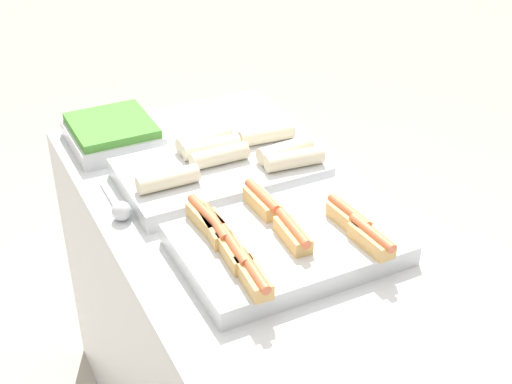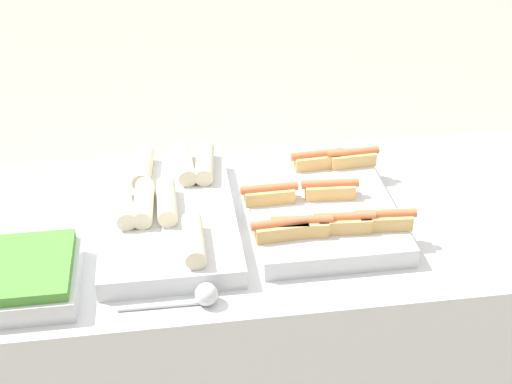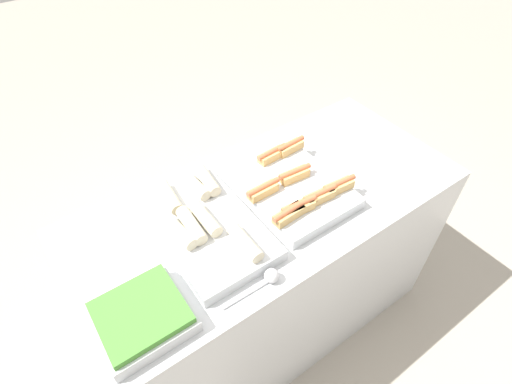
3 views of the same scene
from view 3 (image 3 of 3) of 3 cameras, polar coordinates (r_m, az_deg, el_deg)
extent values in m
plane|color=#ADA393|center=(2.33, 1.41, -17.13)|extent=(12.00, 12.00, 0.00)
cube|color=silver|center=(1.94, 1.66, -10.66)|extent=(1.59, 0.73, 0.92)
cube|color=silver|center=(1.60, 4.68, 0.92)|extent=(0.35, 0.50, 0.05)
cube|color=tan|center=(1.44, 4.71, -3.23)|extent=(0.13, 0.05, 0.04)
cylinder|color=#D66B42|center=(1.42, 4.75, -2.68)|extent=(0.14, 0.03, 0.02)
cube|color=tan|center=(1.67, 2.24, 5.23)|extent=(0.13, 0.05, 0.04)
cylinder|color=#D66B42|center=(1.66, 2.26, 5.77)|extent=(0.14, 0.03, 0.02)
cube|color=tan|center=(1.51, 9.03, -0.68)|extent=(0.13, 0.05, 0.04)
cylinder|color=#D66B42|center=(1.50, 9.12, -0.14)|extent=(0.14, 0.03, 0.02)
cube|color=tan|center=(1.57, 11.73, 0.77)|extent=(0.13, 0.05, 0.04)
cylinder|color=#D66B42|center=(1.55, 11.84, 1.31)|extent=(0.14, 0.03, 0.02)
cube|color=tan|center=(1.59, 5.43, 2.48)|extent=(0.13, 0.05, 0.04)
cylinder|color=#D66B42|center=(1.58, 5.48, 3.02)|extent=(0.14, 0.03, 0.02)
cube|color=tan|center=(1.72, 4.90, 6.36)|extent=(0.13, 0.05, 0.04)
cylinder|color=#D66B42|center=(1.71, 4.94, 6.89)|extent=(0.14, 0.03, 0.02)
cube|color=tan|center=(1.46, 6.08, -2.30)|extent=(0.13, 0.05, 0.04)
cylinder|color=#D66B42|center=(1.45, 6.14, -1.75)|extent=(0.14, 0.03, 0.02)
cube|color=tan|center=(1.52, 0.95, 0.25)|extent=(0.12, 0.05, 0.04)
cylinder|color=#D66B42|center=(1.50, 0.96, 0.80)|extent=(0.14, 0.03, 0.02)
cube|color=silver|center=(1.46, -7.07, -5.02)|extent=(0.32, 0.54, 0.05)
cylinder|color=beige|center=(1.41, -9.24, -4.66)|extent=(0.06, 0.16, 0.05)
cylinder|color=beige|center=(1.42, -7.23, -3.77)|extent=(0.05, 0.16, 0.05)
cylinder|color=beige|center=(1.56, -7.01, 1.77)|extent=(0.06, 0.17, 0.05)
cylinder|color=beige|center=(1.55, -8.81, 1.03)|extent=(0.06, 0.16, 0.05)
cylinder|color=beige|center=(1.40, -10.92, -5.62)|extent=(0.07, 0.17, 0.05)
cylinder|color=beige|center=(1.52, -12.25, -0.65)|extent=(0.06, 0.17, 0.05)
cylinder|color=beige|center=(1.34, -1.63, -7.16)|extent=(0.05, 0.16, 0.05)
cube|color=silver|center=(1.29, -15.86, -17.02)|extent=(0.27, 0.25, 0.05)
cube|color=#4C9338|center=(1.26, -16.20, -16.21)|extent=(0.25, 0.23, 0.02)
cylinder|color=silver|center=(1.31, -1.18, -14.33)|extent=(0.19, 0.01, 0.01)
sphere|color=silver|center=(1.33, 2.26, -11.86)|extent=(0.05, 0.05, 0.05)
camera|label=1|loc=(1.96, 55.61, 24.36)|focal=50.00mm
camera|label=2|loc=(0.73, 98.62, -20.81)|focal=50.00mm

